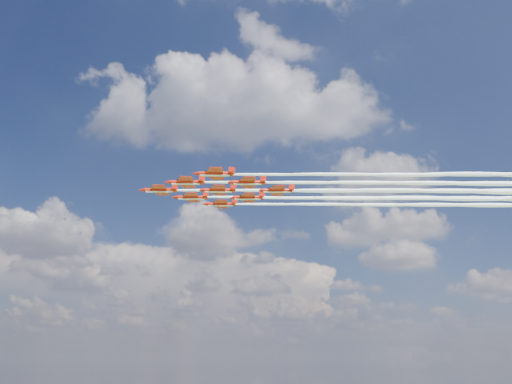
% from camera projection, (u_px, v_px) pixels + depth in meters
% --- Properties ---
extents(jet_lead, '(147.98, 24.22, 3.06)m').
position_uv_depth(jet_lead, '(383.00, 191.00, 157.19)').
color(jet_lead, red).
extents(jet_row2_port, '(147.98, 24.22, 3.06)m').
position_uv_depth(jet_row2_port, '(420.00, 183.00, 150.21)').
color(jet_row2_port, red).
extents(jet_row2_starb, '(147.98, 24.22, 3.06)m').
position_uv_depth(jet_row2_starb, '(405.00, 198.00, 164.38)').
color(jet_row2_starb, red).
extents(jet_row3_port, '(147.98, 24.22, 3.06)m').
position_uv_depth(jet_row3_port, '(460.00, 175.00, 143.22)').
color(jet_row3_port, red).
extents(jet_row3_centre, '(147.98, 24.22, 3.06)m').
position_uv_depth(jet_row3_centre, '(441.00, 191.00, 157.40)').
color(jet_row3_centre, red).
extents(jet_row3_starb, '(147.98, 24.22, 3.06)m').
position_uv_depth(jet_row3_starb, '(425.00, 205.00, 171.58)').
color(jet_row3_starb, red).
extents(jet_row4_port, '(147.98, 24.22, 3.06)m').
position_uv_depth(jet_row4_port, '(480.00, 183.00, 150.41)').
color(jet_row4_port, red).
extents(jet_row4_starb, '(147.98, 24.22, 3.06)m').
position_uv_depth(jet_row4_starb, '(461.00, 198.00, 164.59)').
color(jet_row4_starb, red).
extents(jet_tail, '(147.98, 24.22, 3.06)m').
position_uv_depth(jet_tail, '(499.00, 191.00, 157.61)').
color(jet_tail, red).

